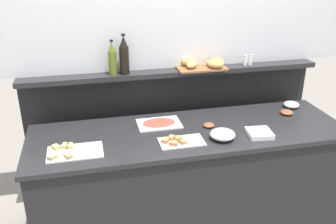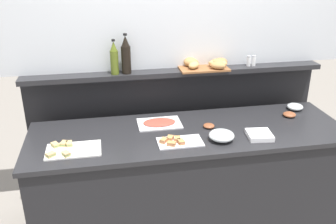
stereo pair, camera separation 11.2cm
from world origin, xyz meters
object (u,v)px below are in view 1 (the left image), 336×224
object	(u,v)px
pepper_shaker	(250,60)
bread_basket	(202,64)
sandwich_platter_front	(72,152)
glass_bowl_medium	(291,105)
cold_cuts_platter	(159,123)
salt_shaker	(245,60)
condiment_bowl_red	(209,125)
olive_oil_bottle	(112,59)
napkin_stack	(259,133)
condiment_bowl_dark	(287,112)
sandwich_platter_rear	(179,141)
wine_bottle_dark	(124,56)
glass_bowl_large	(223,135)

from	to	relation	value
pepper_shaker	bread_basket	xyz separation A→B (m)	(-0.43, -0.00, -0.01)
sandwich_platter_front	glass_bowl_medium	world-z (taller)	glass_bowl_medium
cold_cuts_platter	salt_shaker	bearing A→B (deg)	20.82
condiment_bowl_red	olive_oil_bottle	size ratio (longest dim) A/B	0.31
glass_bowl_medium	condiment_bowl_red	size ratio (longest dim) A/B	1.54
olive_oil_bottle	glass_bowl_medium	bearing A→B (deg)	-8.40
napkin_stack	olive_oil_bottle	distance (m)	1.24
condiment_bowl_dark	olive_oil_bottle	xyz separation A→B (m)	(-1.35, 0.34, 0.44)
sandwich_platter_rear	wine_bottle_dark	world-z (taller)	wine_bottle_dark
sandwich_platter_front	bread_basket	bearing A→B (deg)	29.33
napkin_stack	pepper_shaker	xyz separation A→B (m)	(0.19, 0.66, 0.35)
olive_oil_bottle	pepper_shaker	world-z (taller)	olive_oil_bottle
wine_bottle_dark	bread_basket	bearing A→B (deg)	1.07
condiment_bowl_dark	napkin_stack	size ratio (longest dim) A/B	0.60
wine_bottle_dark	salt_shaker	bearing A→B (deg)	0.85
olive_oil_bottle	condiment_bowl_dark	bearing A→B (deg)	-14.11
napkin_stack	wine_bottle_dark	bearing A→B (deg)	143.84
salt_shaker	pepper_shaker	distance (m)	0.04
cold_cuts_platter	sandwich_platter_rear	bearing A→B (deg)	-77.06
sandwich_platter_front	bread_basket	size ratio (longest dim) A/B	0.88
napkin_stack	condiment_bowl_dark	bearing A→B (deg)	37.68
glass_bowl_medium	pepper_shaker	world-z (taller)	pepper_shaker
cold_cuts_platter	salt_shaker	xyz separation A→B (m)	(0.82, 0.31, 0.36)
glass_bowl_large	wine_bottle_dark	world-z (taller)	wine_bottle_dark
glass_bowl_medium	bread_basket	distance (m)	0.84
sandwich_platter_front	glass_bowl_large	size ratio (longest dim) A/B	2.02
napkin_stack	sandwich_platter_front	bearing A→B (deg)	178.05
sandwich_platter_rear	condiment_bowl_dark	bearing A→B (deg)	15.73
sandwich_platter_rear	glass_bowl_medium	distance (m)	1.16
salt_shaker	pepper_shaker	size ratio (longest dim) A/B	1.00
glass_bowl_medium	cold_cuts_platter	bearing A→B (deg)	-176.34
bread_basket	sandwich_platter_front	bearing A→B (deg)	-150.67
sandwich_platter_rear	sandwich_platter_front	xyz separation A→B (m)	(-0.72, 0.02, -0.00)
glass_bowl_large	napkin_stack	distance (m)	0.28
pepper_shaker	olive_oil_bottle	bearing A→B (deg)	-179.04
condiment_bowl_dark	napkin_stack	xyz separation A→B (m)	(-0.38, -0.30, -0.00)
sandwich_platter_rear	glass_bowl_medium	bearing A→B (deg)	20.09
glass_bowl_large	napkin_stack	bearing A→B (deg)	-1.61
pepper_shaker	wine_bottle_dark	bearing A→B (deg)	-179.19
condiment_bowl_dark	napkin_stack	world-z (taller)	same
glass_bowl_medium	glass_bowl_large	bearing A→B (deg)	-152.03
olive_oil_bottle	bread_basket	world-z (taller)	olive_oil_bottle
glass_bowl_large	sandwich_platter_rear	bearing A→B (deg)	177.44
glass_bowl_medium	wine_bottle_dark	bearing A→B (deg)	170.86
wine_bottle_dark	cold_cuts_platter	bearing A→B (deg)	-54.43
cold_cuts_platter	olive_oil_bottle	size ratio (longest dim) A/B	1.19
pepper_shaker	sandwich_platter_rear	bearing A→B (deg)	-141.10
condiment_bowl_dark	wine_bottle_dark	size ratio (longest dim) A/B	0.32
condiment_bowl_red	olive_oil_bottle	world-z (taller)	olive_oil_bottle
napkin_stack	bread_basket	size ratio (longest dim) A/B	0.41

